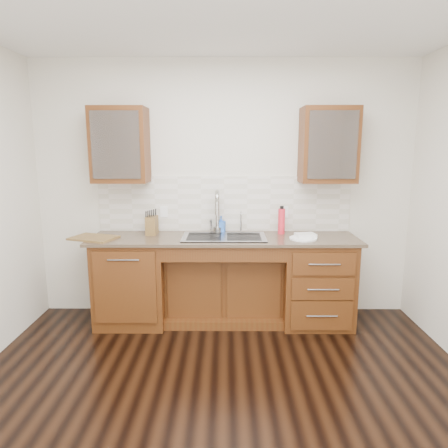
{
  "coord_description": "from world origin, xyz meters",
  "views": [
    {
      "loc": [
        0.02,
        -2.52,
        1.81
      ],
      "look_at": [
        0.0,
        1.4,
        1.05
      ],
      "focal_mm": 32.0,
      "sensor_mm": 36.0,
      "label": 1
    }
  ],
  "objects_px": {
    "soap_bottle": "(221,224)",
    "plate": "(303,238)",
    "knife_block": "(152,225)",
    "cutting_board": "(94,238)",
    "water_bottle": "(281,221)"
  },
  "relations": [
    {
      "from": "water_bottle",
      "to": "knife_block",
      "type": "distance_m",
      "value": 1.35
    },
    {
      "from": "knife_block",
      "to": "plate",
      "type": "bearing_deg",
      "value": -5.63
    },
    {
      "from": "knife_block",
      "to": "soap_bottle",
      "type": "bearing_deg",
      "value": 11.09
    },
    {
      "from": "soap_bottle",
      "to": "plate",
      "type": "xyz_separation_m",
      "value": [
        0.82,
        -0.33,
        -0.08
      ]
    },
    {
      "from": "cutting_board",
      "to": "water_bottle",
      "type": "bearing_deg",
      "value": 7.33
    },
    {
      "from": "soap_bottle",
      "to": "knife_block",
      "type": "xyz_separation_m",
      "value": [
        -0.72,
        -0.11,
        0.01
      ]
    },
    {
      "from": "water_bottle",
      "to": "cutting_board",
      "type": "bearing_deg",
      "value": -172.67
    },
    {
      "from": "soap_bottle",
      "to": "knife_block",
      "type": "bearing_deg",
      "value": -156.23
    },
    {
      "from": "knife_block",
      "to": "cutting_board",
      "type": "height_order",
      "value": "knife_block"
    },
    {
      "from": "knife_block",
      "to": "cutting_board",
      "type": "xyz_separation_m",
      "value": [
        -0.55,
        -0.21,
        -0.09
      ]
    },
    {
      "from": "water_bottle",
      "to": "cutting_board",
      "type": "relative_size",
      "value": 0.62
    },
    {
      "from": "soap_bottle",
      "to": "plate",
      "type": "distance_m",
      "value": 0.88
    },
    {
      "from": "soap_bottle",
      "to": "plate",
      "type": "height_order",
      "value": "soap_bottle"
    },
    {
      "from": "plate",
      "to": "knife_block",
      "type": "height_order",
      "value": "knife_block"
    },
    {
      "from": "water_bottle",
      "to": "plate",
      "type": "distance_m",
      "value": 0.33
    }
  ]
}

